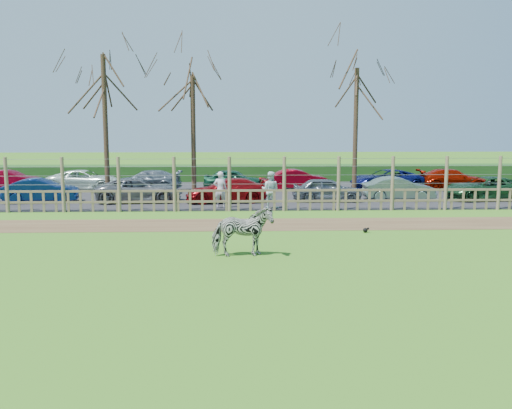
{
  "coord_description": "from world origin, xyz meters",
  "views": [
    {
      "loc": [
        0.23,
        -17.82,
        4.05
      ],
      "look_at": [
        1.0,
        2.5,
        1.1
      ],
      "focal_mm": 40.0,
      "sensor_mm": 36.0,
      "label": 1
    }
  ],
  "objects_px": {
    "car_11": "(298,179)",
    "car_13": "(452,179)",
    "car_4": "(327,189)",
    "visitor_a": "(220,190)",
    "car_6": "(485,188)",
    "car_10": "(233,179)",
    "car_7": "(10,180)",
    "visitor_b": "(270,190)",
    "car_8": "(84,180)",
    "car_5": "(399,189)",
    "car_3": "(227,190)",
    "car_2": "(139,190)",
    "car_9": "(146,181)",
    "zebra": "(242,232)",
    "tree_left": "(104,91)",
    "tree_mid": "(193,107)",
    "tree_right": "(356,100)",
    "crow": "(366,230)",
    "car_12": "(386,179)",
    "car_1": "(41,190)"
  },
  "relations": [
    {
      "from": "car_13",
      "to": "visitor_a",
      "type": "bearing_deg",
      "value": 122.17
    },
    {
      "from": "visitor_b",
      "to": "car_5",
      "type": "xyz_separation_m",
      "value": [
        6.78,
        2.42,
        -0.26
      ]
    },
    {
      "from": "car_5",
      "to": "car_8",
      "type": "xyz_separation_m",
      "value": [
        -17.34,
        5.08,
        0.0
      ]
    },
    {
      "from": "car_6",
      "to": "car_10",
      "type": "xyz_separation_m",
      "value": [
        -13.12,
        5.23,
        0.0
      ]
    },
    {
      "from": "car_2",
      "to": "car_6",
      "type": "relative_size",
      "value": 1.0
    },
    {
      "from": "visitor_a",
      "to": "car_8",
      "type": "relative_size",
      "value": 0.4
    },
    {
      "from": "car_11",
      "to": "car_13",
      "type": "distance_m",
      "value": 9.36
    },
    {
      "from": "tree_mid",
      "to": "tree_right",
      "type": "xyz_separation_m",
      "value": [
        9.0,
        0.5,
        0.37
      ]
    },
    {
      "from": "tree_right",
      "to": "car_12",
      "type": "distance_m",
      "value": 5.47
    },
    {
      "from": "car_6",
      "to": "tree_left",
      "type": "bearing_deg",
      "value": -99.5
    },
    {
      "from": "zebra",
      "to": "car_13",
      "type": "xyz_separation_m",
      "value": [
        12.93,
        16.88,
        -0.13
      ]
    },
    {
      "from": "zebra",
      "to": "tree_mid",
      "type": "bearing_deg",
      "value": 3.31
    },
    {
      "from": "visitor_a",
      "to": "crow",
      "type": "relative_size",
      "value": 7.39
    },
    {
      "from": "car_6",
      "to": "car_10",
      "type": "distance_m",
      "value": 14.12
    },
    {
      "from": "car_8",
      "to": "car_6",
      "type": "bearing_deg",
      "value": -101.89
    },
    {
      "from": "car_7",
      "to": "visitor_b",
      "type": "bearing_deg",
      "value": -118.78
    },
    {
      "from": "car_3",
      "to": "car_9",
      "type": "bearing_deg",
      "value": -143.83
    },
    {
      "from": "car_9",
      "to": "car_2",
      "type": "bearing_deg",
      "value": 5.39
    },
    {
      "from": "tree_left",
      "to": "visitor_a",
      "type": "height_order",
      "value": "tree_left"
    },
    {
      "from": "car_2",
      "to": "car_3",
      "type": "relative_size",
      "value": 1.04
    },
    {
      "from": "tree_right",
      "to": "crow",
      "type": "relative_size",
      "value": 31.48
    },
    {
      "from": "car_4",
      "to": "car_5",
      "type": "distance_m",
      "value": 3.73
    },
    {
      "from": "tree_right",
      "to": "car_13",
      "type": "height_order",
      "value": "tree_right"
    },
    {
      "from": "zebra",
      "to": "car_11",
      "type": "bearing_deg",
      "value": -18.29
    },
    {
      "from": "tree_mid",
      "to": "car_4",
      "type": "height_order",
      "value": "tree_mid"
    },
    {
      "from": "tree_mid",
      "to": "crow",
      "type": "bearing_deg",
      "value": -56.79
    },
    {
      "from": "car_10",
      "to": "car_11",
      "type": "height_order",
      "value": "same"
    },
    {
      "from": "car_4",
      "to": "car_13",
      "type": "xyz_separation_m",
      "value": [
        8.44,
        5.07,
        0.0
      ]
    },
    {
      "from": "car_1",
      "to": "car_3",
      "type": "height_order",
      "value": "same"
    },
    {
      "from": "tree_mid",
      "to": "visitor_b",
      "type": "xyz_separation_m",
      "value": [
        3.9,
        -4.87,
        -3.96
      ]
    },
    {
      "from": "car_11",
      "to": "car_5",
      "type": "bearing_deg",
      "value": -141.25
    },
    {
      "from": "tree_mid",
      "to": "car_8",
      "type": "distance_m",
      "value": 8.32
    },
    {
      "from": "visitor_b",
      "to": "car_10",
      "type": "height_order",
      "value": "visitor_b"
    },
    {
      "from": "tree_right",
      "to": "car_2",
      "type": "distance_m",
      "value": 12.82
    },
    {
      "from": "car_2",
      "to": "car_6",
      "type": "xyz_separation_m",
      "value": [
        17.84,
        0.12,
        0.0
      ]
    },
    {
      "from": "visitor_a",
      "to": "car_6",
      "type": "bearing_deg",
      "value": -167.32
    },
    {
      "from": "car_4",
      "to": "car_11",
      "type": "relative_size",
      "value": 0.97
    },
    {
      "from": "zebra",
      "to": "car_3",
      "type": "distance_m",
      "value": 11.62
    },
    {
      "from": "car_7",
      "to": "car_11",
      "type": "relative_size",
      "value": 1.0
    },
    {
      "from": "tree_left",
      "to": "visitor_b",
      "type": "distance_m",
      "value": 10.38
    },
    {
      "from": "visitor_b",
      "to": "car_9",
      "type": "relative_size",
      "value": 0.42
    },
    {
      "from": "visitor_a",
      "to": "car_6",
      "type": "height_order",
      "value": "visitor_a"
    },
    {
      "from": "zebra",
      "to": "car_8",
      "type": "distance_m",
      "value": 19.32
    },
    {
      "from": "visitor_b",
      "to": "car_8",
      "type": "relative_size",
      "value": 0.4
    },
    {
      "from": "car_3",
      "to": "car_6",
      "type": "height_order",
      "value": "same"
    },
    {
      "from": "tree_right",
      "to": "car_10",
      "type": "height_order",
      "value": "tree_right"
    },
    {
      "from": "car_8",
      "to": "car_9",
      "type": "relative_size",
      "value": 1.04
    },
    {
      "from": "tree_left",
      "to": "zebra",
      "type": "height_order",
      "value": "tree_left"
    },
    {
      "from": "car_8",
      "to": "car_4",
      "type": "bearing_deg",
      "value": -109.94
    },
    {
      "from": "car_2",
      "to": "car_9",
      "type": "bearing_deg",
      "value": 0.18
    }
  ]
}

